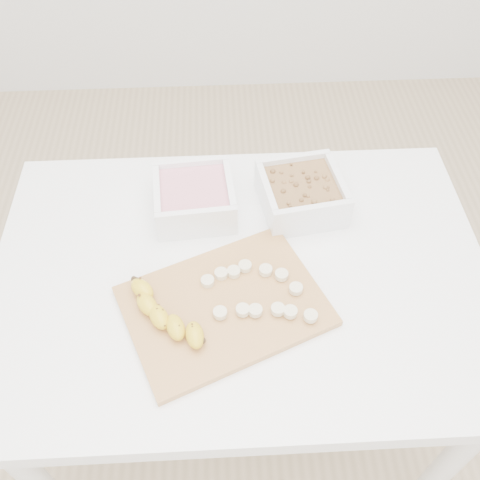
{
  "coord_description": "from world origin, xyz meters",
  "views": [
    {
      "loc": [
        -0.03,
        -0.64,
        1.61
      ],
      "look_at": [
        0.0,
        0.03,
        0.81
      ],
      "focal_mm": 40.0,
      "sensor_mm": 36.0,
      "label": 1
    }
  ],
  "objects_px": {
    "bowl_yogurt": "(194,197)",
    "banana": "(167,315)",
    "table": "(241,297)",
    "bowl_granola": "(301,193)",
    "cutting_board": "(225,306)"
  },
  "relations": [
    {
      "from": "bowl_granola",
      "to": "banana",
      "type": "height_order",
      "value": "bowl_granola"
    },
    {
      "from": "table",
      "to": "cutting_board",
      "type": "relative_size",
      "value": 2.77
    },
    {
      "from": "bowl_yogurt",
      "to": "cutting_board",
      "type": "height_order",
      "value": "bowl_yogurt"
    },
    {
      "from": "cutting_board",
      "to": "banana",
      "type": "distance_m",
      "value": 0.11
    },
    {
      "from": "bowl_yogurt",
      "to": "bowl_granola",
      "type": "bearing_deg",
      "value": -0.02
    },
    {
      "from": "bowl_granola",
      "to": "banana",
      "type": "bearing_deg",
      "value": -134.35
    },
    {
      "from": "bowl_yogurt",
      "to": "cutting_board",
      "type": "bearing_deg",
      "value": -77.82
    },
    {
      "from": "cutting_board",
      "to": "banana",
      "type": "bearing_deg",
      "value": -164.58
    },
    {
      "from": "table",
      "to": "bowl_yogurt",
      "type": "xyz_separation_m",
      "value": [
        -0.09,
        0.17,
        0.14
      ]
    },
    {
      "from": "table",
      "to": "bowl_granola",
      "type": "relative_size",
      "value": 5.15
    },
    {
      "from": "bowl_granola",
      "to": "cutting_board",
      "type": "xyz_separation_m",
      "value": [
        -0.18,
        -0.26,
        -0.03
      ]
    },
    {
      "from": "table",
      "to": "bowl_yogurt",
      "type": "distance_m",
      "value": 0.24
    },
    {
      "from": "bowl_yogurt",
      "to": "banana",
      "type": "distance_m",
      "value": 0.29
    },
    {
      "from": "bowl_yogurt",
      "to": "cutting_board",
      "type": "relative_size",
      "value": 0.5
    },
    {
      "from": "table",
      "to": "bowl_granola",
      "type": "xyz_separation_m",
      "value": [
        0.14,
        0.17,
        0.14
      ]
    }
  ]
}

